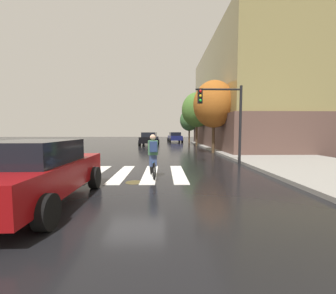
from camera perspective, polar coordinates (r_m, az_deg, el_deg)
The scene contains 13 objects.
ground_plane at distance 9.41m, azimuth -8.52°, elevation -6.97°, with size 120.00×120.00×0.00m, color black.
crosswalk_stripes at distance 9.50m, azimuth -11.93°, elevation -6.88°, with size 5.32×3.94×0.01m.
manhole_cover at distance 7.87m, azimuth -8.85°, elevation -9.17°, with size 0.64×0.64×0.01m, color #473D1E.
sedan_near at distance 6.26m, azimuth -31.37°, elevation -5.59°, with size 2.23×4.63×1.59m.
sedan_mid at distance 27.84m, azimuth -4.93°, elevation 2.21°, with size 2.49×4.92×1.66m.
sedan_far at distance 36.06m, azimuth 1.82°, elevation 2.65°, with size 2.52×4.86×1.63m.
cyclist at distance 8.44m, azimuth -4.03°, elevation -2.43°, with size 0.39×1.70×1.69m.
traffic_light_near at distance 11.94m, azimuth 14.79°, elevation 9.08°, with size 2.47×0.28×4.20m.
fire_hydrant at distance 16.73m, azimuth 17.28°, elevation -0.39°, with size 0.33×0.22×0.78m.
street_tree_near at distance 18.36m, azimuth 11.97°, elevation 10.94°, with size 3.33×3.33×5.92m.
street_tree_mid at distance 26.73m, azimuth 7.61°, elevation 9.65°, with size 3.64×3.64×6.47m.
street_tree_far at distance 34.49m, azimuth 5.63°, elevation 7.03°, with size 2.94×2.94×5.23m.
corner_building at distance 29.25m, azimuth 29.96°, elevation 11.37°, with size 19.90×20.00×11.58m.
Camera 1 is at (1.20, -9.16, 1.82)m, focal length 23.14 mm.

